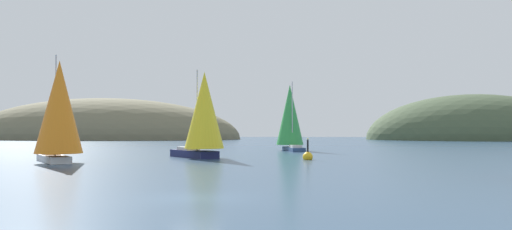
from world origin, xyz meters
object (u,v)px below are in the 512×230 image
sailboat_orange_sail (59,110)px  sailboat_green_sail (290,116)px  channel_buoy (308,156)px  sailboat_yellow_sail (203,114)px

sailboat_orange_sail → sailboat_green_sail: (22.47, 30.84, 0.03)m
sailboat_orange_sail → channel_buoy: bearing=17.0°
sailboat_yellow_sail → channel_buoy: bearing=-8.0°
sailboat_orange_sail → channel_buoy: sailboat_orange_sail is taller
sailboat_green_sail → sailboat_yellow_sail: (-9.80, -21.74, -0.22)m
sailboat_green_sail → sailboat_yellow_sail: sailboat_green_sail is taller
sailboat_orange_sail → sailboat_yellow_sail: bearing=35.7°
channel_buoy → sailboat_green_sail: bearing=94.7°
sailboat_orange_sail → channel_buoy: (24.39, 7.45, -4.84)m
sailboat_green_sail → channel_buoy: size_ratio=3.97×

